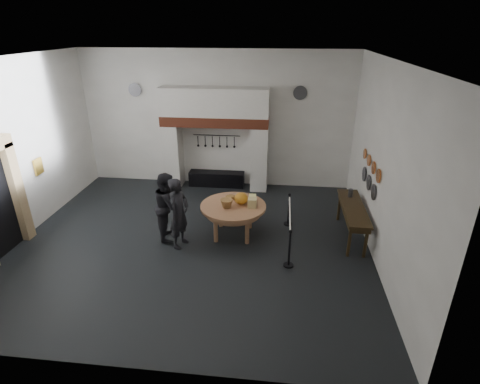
# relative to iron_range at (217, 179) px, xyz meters

# --- Properties ---
(floor) EXTENTS (9.00, 8.00, 0.02)m
(floor) POSITION_rel_iron_range_xyz_m (0.00, -3.72, -0.25)
(floor) COLOR black
(floor) RESTS_ON ground
(ceiling) EXTENTS (9.00, 8.00, 0.02)m
(ceiling) POSITION_rel_iron_range_xyz_m (0.00, -3.72, 4.25)
(ceiling) COLOR silver
(ceiling) RESTS_ON wall_back
(wall_back) EXTENTS (9.00, 0.02, 4.50)m
(wall_back) POSITION_rel_iron_range_xyz_m (0.00, 0.28, 2.00)
(wall_back) COLOR white
(wall_back) RESTS_ON floor
(wall_front) EXTENTS (9.00, 0.02, 4.50)m
(wall_front) POSITION_rel_iron_range_xyz_m (0.00, -7.72, 2.00)
(wall_front) COLOR white
(wall_front) RESTS_ON floor
(wall_left) EXTENTS (0.02, 8.00, 4.50)m
(wall_left) POSITION_rel_iron_range_xyz_m (-4.50, -3.72, 2.00)
(wall_left) COLOR white
(wall_left) RESTS_ON floor
(wall_right) EXTENTS (0.02, 8.00, 4.50)m
(wall_right) POSITION_rel_iron_range_xyz_m (4.50, -3.72, 2.00)
(wall_right) COLOR white
(wall_right) RESTS_ON floor
(chimney_pier_left) EXTENTS (0.55, 0.70, 2.15)m
(chimney_pier_left) POSITION_rel_iron_range_xyz_m (-1.48, -0.07, 0.82)
(chimney_pier_left) COLOR silver
(chimney_pier_left) RESTS_ON floor
(chimney_pier_right) EXTENTS (0.55, 0.70, 2.15)m
(chimney_pier_right) POSITION_rel_iron_range_xyz_m (1.48, -0.07, 0.82)
(chimney_pier_right) COLOR silver
(chimney_pier_right) RESTS_ON floor
(hearth_brick_band) EXTENTS (3.50, 0.72, 0.32)m
(hearth_brick_band) POSITION_rel_iron_range_xyz_m (0.00, -0.07, 2.06)
(hearth_brick_band) COLOR #9E442B
(hearth_brick_band) RESTS_ON chimney_pier_left
(chimney_hood) EXTENTS (3.50, 0.70, 0.90)m
(chimney_hood) POSITION_rel_iron_range_xyz_m (0.00, -0.07, 2.67)
(chimney_hood) COLOR silver
(chimney_hood) RESTS_ON hearth_brick_band
(iron_range) EXTENTS (1.90, 0.45, 0.50)m
(iron_range) POSITION_rel_iron_range_xyz_m (0.00, 0.00, 0.00)
(iron_range) COLOR black
(iron_range) RESTS_ON floor
(utensil_rail) EXTENTS (1.60, 0.02, 0.02)m
(utensil_rail) POSITION_rel_iron_range_xyz_m (0.00, 0.20, 1.50)
(utensil_rail) COLOR black
(utensil_rail) RESTS_ON wall_back
(door_jamb_far) EXTENTS (0.22, 0.30, 2.60)m
(door_jamb_far) POSITION_rel_iron_range_xyz_m (-4.38, -4.02, 1.05)
(door_jamb_far) COLOR tan
(door_jamb_far) RESTS_ON floor
(wall_plaque) EXTENTS (0.05, 0.34, 0.44)m
(wall_plaque) POSITION_rel_iron_range_xyz_m (-4.45, -2.92, 1.35)
(wall_plaque) COLOR gold
(wall_plaque) RESTS_ON wall_left
(work_table) EXTENTS (1.79, 1.79, 0.07)m
(work_table) POSITION_rel_iron_range_xyz_m (1.00, -3.26, 0.59)
(work_table) COLOR tan
(work_table) RESTS_ON floor
(pumpkin) EXTENTS (0.36, 0.36, 0.31)m
(pumpkin) POSITION_rel_iron_range_xyz_m (1.20, -3.16, 0.78)
(pumpkin) COLOR orange
(pumpkin) RESTS_ON work_table
(cheese_block_big) EXTENTS (0.22, 0.22, 0.24)m
(cheese_block_big) POSITION_rel_iron_range_xyz_m (1.50, -3.31, 0.74)
(cheese_block_big) COLOR #D4C37F
(cheese_block_big) RESTS_ON work_table
(cheese_block_small) EXTENTS (0.18, 0.18, 0.20)m
(cheese_block_small) POSITION_rel_iron_range_xyz_m (1.48, -3.01, 0.72)
(cheese_block_small) COLOR #FFFA98
(cheese_block_small) RESTS_ON work_table
(wicker_basket) EXTENTS (0.33, 0.33, 0.22)m
(wicker_basket) POSITION_rel_iron_range_xyz_m (0.85, -3.41, 0.73)
(wicker_basket) COLOR #A1663B
(wicker_basket) RESTS_ON work_table
(bread_loaf) EXTENTS (0.31, 0.18, 0.13)m
(bread_loaf) POSITION_rel_iron_range_xyz_m (0.90, -2.91, 0.69)
(bread_loaf) COLOR #A97A3C
(bread_loaf) RESTS_ON work_table
(visitor_near) EXTENTS (0.61, 0.76, 1.83)m
(visitor_near) POSITION_rel_iron_range_xyz_m (-0.26, -3.94, 0.67)
(visitor_near) COLOR black
(visitor_near) RESTS_ON floor
(visitor_far) EXTENTS (0.85, 1.00, 1.80)m
(visitor_far) POSITION_rel_iron_range_xyz_m (-0.66, -3.54, 0.65)
(visitor_far) COLOR black
(visitor_far) RESTS_ON floor
(side_table) EXTENTS (0.55, 2.20, 0.06)m
(side_table) POSITION_rel_iron_range_xyz_m (4.10, -3.04, 0.62)
(side_table) COLOR #342613
(side_table) RESTS_ON floor
(pewter_jug) EXTENTS (0.12, 0.12, 0.22)m
(pewter_jug) POSITION_rel_iron_range_xyz_m (4.10, -2.44, 0.76)
(pewter_jug) COLOR #515156
(pewter_jug) RESTS_ON side_table
(copper_pan_a) EXTENTS (0.03, 0.34, 0.34)m
(copper_pan_a) POSITION_rel_iron_range_xyz_m (4.46, -3.52, 1.70)
(copper_pan_a) COLOR #C6662D
(copper_pan_a) RESTS_ON wall_right
(copper_pan_b) EXTENTS (0.03, 0.32, 0.32)m
(copper_pan_b) POSITION_rel_iron_range_xyz_m (4.46, -2.97, 1.70)
(copper_pan_b) COLOR #C6662D
(copper_pan_b) RESTS_ON wall_right
(copper_pan_c) EXTENTS (0.03, 0.30, 0.30)m
(copper_pan_c) POSITION_rel_iron_range_xyz_m (4.46, -2.42, 1.70)
(copper_pan_c) COLOR #C6662D
(copper_pan_c) RESTS_ON wall_right
(copper_pan_d) EXTENTS (0.03, 0.28, 0.28)m
(copper_pan_d) POSITION_rel_iron_range_xyz_m (4.46, -1.87, 1.70)
(copper_pan_d) COLOR #C6662D
(copper_pan_d) RESTS_ON wall_right
(pewter_plate_left) EXTENTS (0.03, 0.40, 0.40)m
(pewter_plate_left) POSITION_rel_iron_range_xyz_m (4.46, -3.32, 1.20)
(pewter_plate_left) COLOR #4C4C51
(pewter_plate_left) RESTS_ON wall_right
(pewter_plate_mid) EXTENTS (0.03, 0.40, 0.40)m
(pewter_plate_mid) POSITION_rel_iron_range_xyz_m (4.46, -2.72, 1.20)
(pewter_plate_mid) COLOR #4C4C51
(pewter_plate_mid) RESTS_ON wall_right
(pewter_plate_right) EXTENTS (0.03, 0.40, 0.40)m
(pewter_plate_right) POSITION_rel_iron_range_xyz_m (4.46, -2.12, 1.20)
(pewter_plate_right) COLOR #4C4C51
(pewter_plate_right) RESTS_ON wall_right
(pewter_plate_back_left) EXTENTS (0.44, 0.03, 0.44)m
(pewter_plate_back_left) POSITION_rel_iron_range_xyz_m (-2.70, 0.24, 2.95)
(pewter_plate_back_left) COLOR #4C4C51
(pewter_plate_back_left) RESTS_ON wall_back
(pewter_plate_back_right) EXTENTS (0.44, 0.03, 0.44)m
(pewter_plate_back_right) POSITION_rel_iron_range_xyz_m (2.70, 0.24, 2.95)
(pewter_plate_back_right) COLOR #4C4C51
(pewter_plate_back_right) RESTS_ON wall_back
(barrier_post_near) EXTENTS (0.05, 0.05, 0.90)m
(barrier_post_near) POSITION_rel_iron_range_xyz_m (2.47, -4.54, 0.20)
(barrier_post_near) COLOR black
(barrier_post_near) RESTS_ON floor
(barrier_post_far) EXTENTS (0.05, 0.05, 0.90)m
(barrier_post_far) POSITION_rel_iron_range_xyz_m (2.47, -2.54, 0.20)
(barrier_post_far) COLOR black
(barrier_post_far) RESTS_ON floor
(barrier_rope) EXTENTS (0.04, 2.00, 0.04)m
(barrier_rope) POSITION_rel_iron_range_xyz_m (2.47, -3.54, 0.60)
(barrier_rope) COLOR white
(barrier_rope) RESTS_ON barrier_post_near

